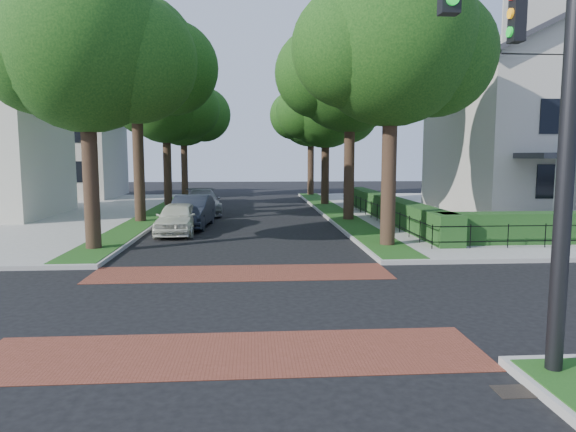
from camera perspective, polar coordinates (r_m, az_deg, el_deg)
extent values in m
plane|color=black|center=(12.60, -5.51, -9.61)|extent=(120.00, 120.00, 0.00)
cube|color=gray|center=(36.67, 27.51, 0.51)|extent=(30.00, 30.00, 0.15)
cube|color=brown|center=(15.69, -5.21, -6.32)|extent=(9.00, 2.20, 0.01)
cube|color=brown|center=(9.57, -6.03, -14.94)|extent=(9.00, 2.20, 0.01)
cube|color=black|center=(8.84, 24.09, -17.37)|extent=(0.65, 0.45, 0.01)
cube|color=#144012|center=(31.77, 5.18, 0.55)|extent=(1.60, 29.80, 0.02)
cube|color=#144012|center=(31.89, -14.35, 0.39)|extent=(1.60, 29.80, 0.02)
cylinder|color=black|center=(19.77, 11.20, 7.41)|extent=(0.56, 0.56, 7.35)
sphere|color=#0E330E|center=(20.21, 11.46, 18.49)|extent=(6.20, 6.20, 6.20)
sphere|color=#0E330E|center=(20.91, 15.91, 16.85)|extent=(4.65, 4.65, 4.65)
sphere|color=#0E330E|center=(19.62, 7.01, 18.04)|extent=(4.34, 4.34, 4.34)
sphere|color=#0E330E|center=(21.81, 10.62, 18.96)|extent=(4.03, 4.03, 4.03)
cylinder|color=black|center=(27.58, 6.83, 7.60)|extent=(0.56, 0.56, 7.70)
sphere|color=#0E330E|center=(27.95, 6.95, 15.97)|extent=(6.60, 6.60, 6.60)
sphere|color=#0E330E|center=(28.56, 10.52, 14.89)|extent=(4.95, 4.95, 4.95)
sphere|color=#0E330E|center=(27.45, 3.51, 15.55)|extent=(4.62, 4.62, 4.62)
sphere|color=#0E330E|center=(29.65, 6.54, 16.41)|extent=(4.29, 4.29, 4.29)
cylinder|color=black|center=(36.45, 4.16, 6.56)|extent=(0.56, 0.56, 6.65)
sphere|color=#0E330E|center=(36.62, 4.21, 12.07)|extent=(5.80, 5.80, 5.80)
sphere|color=#0E330E|center=(37.14, 6.62, 11.35)|extent=(4.35, 4.35, 4.35)
sphere|color=#0E330E|center=(36.22, 1.93, 11.67)|extent=(4.06, 4.06, 4.06)
sphere|color=#0E330E|center=(38.11, 4.05, 12.61)|extent=(3.77, 3.77, 3.77)
cylinder|color=black|center=(45.38, 2.55, 6.81)|extent=(0.56, 0.56, 7.00)
sphere|color=#0E330E|center=(45.54, 2.57, 11.47)|extent=(6.00, 6.00, 6.00)
sphere|color=#0E330E|center=(46.02, 4.60, 10.90)|extent=(4.50, 4.50, 4.50)
sphere|color=#0E330E|center=(45.18, 0.67, 11.13)|extent=(4.20, 4.20, 4.20)
sphere|color=#0E330E|center=(47.08, 2.48, 11.92)|extent=(3.90, 3.90, 3.90)
cylinder|color=black|center=(19.97, -21.18, 6.58)|extent=(0.56, 0.56, 7.00)
sphere|color=#0E330E|center=(20.33, -21.63, 17.05)|extent=(6.00, 6.00, 6.00)
sphere|color=#0E330E|center=(20.13, -16.65, 16.19)|extent=(4.50, 4.50, 4.50)
sphere|color=#0E330E|center=(20.58, -25.91, 15.88)|extent=(4.20, 4.20, 4.20)
sphere|color=#0E330E|center=(21.81, -20.19, 17.70)|extent=(3.90, 3.90, 3.90)
cylinder|color=black|center=(27.72, -16.33, 7.74)|extent=(0.56, 0.56, 8.05)
sphere|color=#0E330E|center=(28.15, -16.62, 16.43)|extent=(6.40, 6.40, 6.40)
sphere|color=#0E330E|center=(28.06, -12.81, 15.74)|extent=(4.80, 4.80, 4.80)
sphere|color=#0E330E|center=(28.28, -19.98, 15.64)|extent=(4.48, 4.48, 4.48)
sphere|color=#0E330E|center=(29.76, -15.76, 16.88)|extent=(4.16, 4.16, 4.16)
cylinder|color=black|center=(36.56, -13.29, 6.57)|extent=(0.56, 0.56, 6.86)
sphere|color=#0E330E|center=(36.75, -13.44, 12.23)|extent=(5.60, 5.60, 5.60)
sphere|color=#0E330E|center=(36.79, -10.93, 11.66)|extent=(4.20, 4.20, 4.20)
sphere|color=#0E330E|center=(36.77, -15.68, 11.69)|extent=(3.92, 3.92, 3.92)
sphere|color=#0E330E|center=(38.16, -12.96, 12.78)|extent=(3.64, 3.64, 3.64)
cylinder|color=black|center=(45.47, -11.46, 6.77)|extent=(0.56, 0.56, 7.14)
sphere|color=#0E330E|center=(45.64, -11.57, 11.51)|extent=(6.20, 6.20, 6.20)
sphere|color=#0E330E|center=(45.72, -9.35, 11.05)|extent=(4.65, 4.65, 4.65)
sphere|color=#0E330E|center=(45.64, -13.56, 11.08)|extent=(4.34, 4.34, 4.34)
sphere|color=#0E330E|center=(47.21, -11.21, 11.96)|extent=(4.03, 4.03, 4.03)
cube|color=#174419|center=(28.20, 11.14, 0.89)|extent=(1.00, 18.00, 1.20)
cube|color=#B9B2A6|center=(32.92, 27.63, 7.00)|extent=(12.00, 10.00, 8.00)
cylinder|color=white|center=(24.67, 27.71, 2.35)|extent=(0.24, 0.24, 3.00)
cube|color=#B9B2A6|center=(46.85, -23.90, 5.94)|extent=(9.00, 8.00, 6.50)
cube|color=brown|center=(44.75, -21.59, 12.54)|extent=(0.80, 0.80, 3.64)
cylinder|color=black|center=(8.89, 28.77, 9.91)|extent=(0.26, 0.26, 8.00)
cube|color=black|center=(10.65, 24.14, 19.84)|extent=(0.22, 0.28, 1.00)
cylinder|color=orange|center=(10.59, 23.48, 19.94)|extent=(0.05, 0.18, 0.18)
cylinder|color=#0CB226|center=(10.52, 23.40, 18.25)|extent=(0.05, 0.18, 0.18)
imported|color=silver|center=(23.82, -12.18, -0.24)|extent=(1.74, 4.27, 1.45)
imported|color=black|center=(25.88, -10.66, 0.49)|extent=(2.01, 4.94, 1.59)
imported|color=slate|center=(31.52, -9.51, 1.52)|extent=(2.84, 5.44, 1.51)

